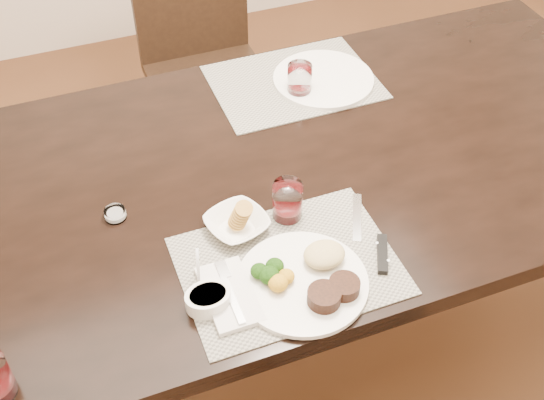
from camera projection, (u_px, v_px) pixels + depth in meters
name	position (u px, v px, depth m)	size (l,w,h in m)	color
ground_plane	(295.00, 332.00, 2.24)	(4.50, 4.50, 0.00)	#472916
dining_table	(302.00, 184.00, 1.77)	(2.00, 1.00, 0.75)	black
chair_far	(202.00, 54.00, 2.50)	(0.42, 0.42, 0.90)	black
placemat_near	(288.00, 266.00, 1.47)	(0.46, 0.34, 0.00)	gray
placemat_far	(294.00, 82.00, 1.95)	(0.46, 0.34, 0.00)	gray
dinner_plate	(309.00, 279.00, 1.42)	(0.28, 0.28, 0.05)	white
napkin_fork	(229.00, 294.00, 1.40)	(0.10, 0.18, 0.02)	white
steak_knife	(376.00, 245.00, 1.50)	(0.08, 0.25, 0.01)	white
cracker_bowl	(237.00, 223.00, 1.53)	(0.17, 0.17, 0.06)	white
sauce_ramekin	(208.00, 299.00, 1.38)	(0.10, 0.14, 0.08)	white
wine_glass_near	(287.00, 202.00, 1.54)	(0.07, 0.07, 0.09)	white
far_plate	(323.00, 79.00, 1.95)	(0.29, 0.29, 0.01)	white
wine_glass_far	(299.00, 82.00, 1.88)	(0.07, 0.07, 0.09)	white
salt_cellar	(115.00, 214.00, 1.56)	(0.05, 0.05, 0.02)	white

